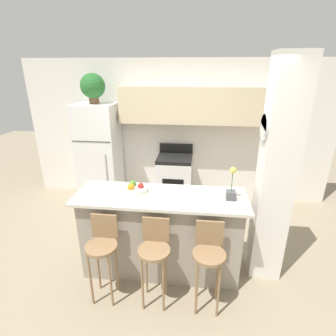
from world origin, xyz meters
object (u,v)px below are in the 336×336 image
object	(u,v)px
refrigerator	(99,154)
potted_plant_on_fridge	(93,87)
fruit_bowl	(135,188)
bar_stool_mid	(155,251)
orchid_vase	(231,189)
bar_stool_left	(103,247)
bar_stool_right	(209,255)
stove_range	(175,180)

from	to	relation	value
refrigerator	potted_plant_on_fridge	distance (m)	1.19
fruit_bowl	refrigerator	bearing A→B (deg)	122.42
bar_stool_mid	orchid_vase	size ratio (longest dim) A/B	2.57
bar_stool_left	bar_stool_mid	bearing A→B (deg)	0.00
bar_stool_mid	orchid_vase	xyz separation A→B (m)	(0.78, 0.46, 0.52)
bar_stool_right	bar_stool_left	bearing A→B (deg)	180.00
bar_stool_mid	fruit_bowl	xyz separation A→B (m)	(-0.31, 0.54, 0.44)
potted_plant_on_fridge	orchid_vase	world-z (taller)	potted_plant_on_fridge
bar_stool_mid	bar_stool_left	bearing A→B (deg)	180.00
stove_range	bar_stool_right	distance (m)	2.32
bar_stool_left	bar_stool_right	xyz separation A→B (m)	(1.10, 0.00, 0.00)
potted_plant_on_fridge	bar_stool_left	bearing A→B (deg)	-69.49
potted_plant_on_fridge	orchid_vase	size ratio (longest dim) A/B	1.31
bar_stool_mid	potted_plant_on_fridge	xyz separation A→B (m)	(-1.38, 2.22, 1.45)
refrigerator	bar_stool_left	world-z (taller)	refrigerator
bar_stool_right	orchid_vase	size ratio (longest dim) A/B	2.57
refrigerator	orchid_vase	size ratio (longest dim) A/B	4.81
orchid_vase	fruit_bowl	bearing A→B (deg)	176.23
potted_plant_on_fridge	orchid_vase	xyz separation A→B (m)	(2.15, -1.76, -0.93)
refrigerator	fruit_bowl	bearing A→B (deg)	-57.58
bar_stool_mid	orchid_vase	distance (m)	1.04
orchid_vase	refrigerator	bearing A→B (deg)	140.84
bar_stool_right	fruit_bowl	world-z (taller)	fruit_bowl
bar_stool_left	orchid_vase	xyz separation A→B (m)	(1.32, 0.46, 0.52)
potted_plant_on_fridge	refrigerator	bearing A→B (deg)	-60.63
refrigerator	orchid_vase	xyz separation A→B (m)	(2.15, -1.75, 0.26)
bar_stool_left	bar_stool_mid	xyz separation A→B (m)	(0.55, 0.00, 0.00)
bar_stool_mid	bar_stool_right	world-z (taller)	same
bar_stool_left	bar_stool_mid	world-z (taller)	same
potted_plant_on_fridge	fruit_bowl	distance (m)	2.24
stove_range	bar_stool_left	size ratio (longest dim) A/B	1.10
bar_stool_left	bar_stool_mid	size ratio (longest dim) A/B	1.00
refrigerator	bar_stool_mid	world-z (taller)	refrigerator
bar_stool_right	potted_plant_on_fridge	distance (m)	3.28
bar_stool_left	potted_plant_on_fridge	bearing A→B (deg)	110.51
bar_stool_left	orchid_vase	distance (m)	1.50
bar_stool_left	bar_stool_right	distance (m)	1.10
bar_stool_mid	fruit_bowl	bearing A→B (deg)	120.06
bar_stool_left	potted_plant_on_fridge	world-z (taller)	potted_plant_on_fridge
stove_range	orchid_vase	size ratio (longest dim) A/B	2.83
bar_stool_right	orchid_vase	distance (m)	0.73
bar_stool_mid	stove_range	bearing A→B (deg)	89.92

